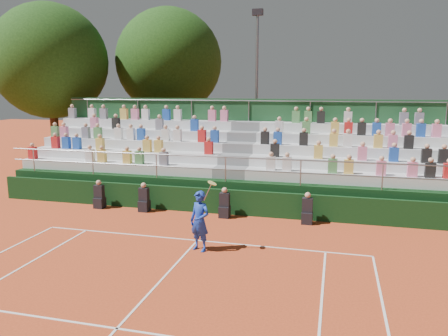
% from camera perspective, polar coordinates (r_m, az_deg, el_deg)
% --- Properties ---
extents(ground, '(90.00, 90.00, 0.00)m').
position_cam_1_polar(ground, '(14.57, -3.49, -9.45)').
color(ground, '#C04620').
rests_on(ground, ground).
extents(courtside_wall, '(20.00, 0.15, 1.00)m').
position_cam_1_polar(courtside_wall, '(17.35, -0.25, -4.40)').
color(courtside_wall, black).
rests_on(courtside_wall, ground).
extents(line_officials, '(8.93, 0.40, 1.19)m').
position_cam_1_polar(line_officials, '(17.27, -4.45, -4.58)').
color(line_officials, black).
rests_on(line_officials, ground).
extents(grandstand, '(20.00, 5.20, 4.40)m').
position_cam_1_polar(grandstand, '(20.29, 2.09, -0.52)').
color(grandstand, black).
rests_on(grandstand, ground).
extents(tennis_player, '(0.93, 0.67, 2.22)m').
position_cam_1_polar(tennis_player, '(13.45, -3.18, -6.93)').
color(tennis_player, '#1739B1').
rests_on(tennis_player, ground).
extents(tree_west, '(6.85, 6.85, 9.91)m').
position_cam_1_polar(tree_west, '(29.01, -21.78, 12.78)').
color(tree_west, '#332012').
rests_on(tree_west, ground).
extents(tree_east, '(6.92, 6.92, 10.07)m').
position_cam_1_polar(tree_east, '(29.78, -7.20, 13.60)').
color(tree_east, '#332012').
rests_on(tree_east, ground).
extents(floodlight_mast, '(0.60, 0.25, 9.23)m').
position_cam_1_polar(floodlight_mast, '(25.45, 4.30, 11.27)').
color(floodlight_mast, gray).
rests_on(floodlight_mast, ground).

